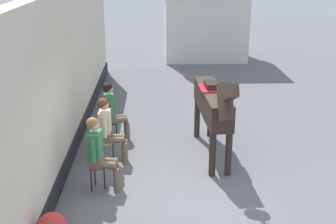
# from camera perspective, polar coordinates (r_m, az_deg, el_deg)

# --- Properties ---
(ground_plane) EXTENTS (40.00, 40.00, 0.00)m
(ground_plane) POSITION_cam_1_polar(r_m,az_deg,el_deg) (10.85, 1.80, -1.97)
(ground_plane) COLOR slate
(pub_facade_wall) EXTENTS (0.34, 14.00, 3.40)m
(pub_facade_wall) POSITION_cam_1_polar(r_m,az_deg,el_deg) (9.11, -13.72, 3.38)
(pub_facade_wall) COLOR beige
(pub_facade_wall) RESTS_ON ground_plane
(distant_cottage) EXTENTS (3.40, 2.60, 3.50)m
(distant_cottage) POSITION_cam_1_polar(r_m,az_deg,el_deg) (18.07, 4.84, 12.67)
(distant_cottage) COLOR silver
(distant_cottage) RESTS_ON ground_plane
(seated_visitor_near) EXTENTS (0.61, 0.49, 1.39)m
(seated_visitor_near) POSITION_cam_1_polar(r_m,az_deg,el_deg) (7.84, -9.03, -4.94)
(seated_visitor_near) COLOR red
(seated_visitor_near) RESTS_ON ground_plane
(seated_visitor_middle) EXTENTS (0.61, 0.49, 1.39)m
(seated_visitor_middle) POSITION_cam_1_polar(r_m,az_deg,el_deg) (8.83, -7.80, -1.99)
(seated_visitor_middle) COLOR gold
(seated_visitor_middle) RESTS_ON ground_plane
(seated_visitor_far) EXTENTS (0.61, 0.48, 1.39)m
(seated_visitor_far) POSITION_cam_1_polar(r_m,az_deg,el_deg) (9.85, -7.28, 0.39)
(seated_visitor_far) COLOR black
(seated_visitor_far) RESTS_ON ground_plane
(saddled_horse_center) EXTENTS (0.56, 3.00, 2.06)m
(saddled_horse_center) POSITION_cam_1_polar(r_m,az_deg,el_deg) (8.93, 5.96, 0.98)
(saddled_horse_center) COLOR #2D231E
(saddled_horse_center) RESTS_ON ground_plane
(spare_stool_white) EXTENTS (0.32, 0.32, 0.46)m
(spare_stool_white) POSITION_cam_1_polar(r_m,az_deg,el_deg) (11.33, 4.97, 1.07)
(spare_stool_white) COLOR white
(spare_stool_white) RESTS_ON ground_plane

